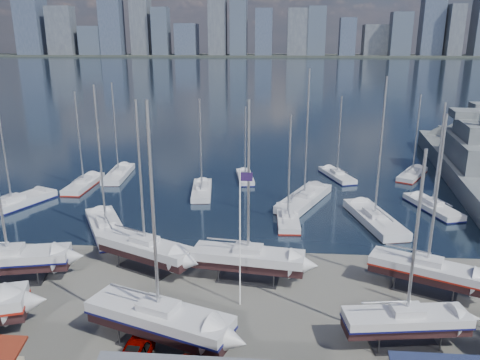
# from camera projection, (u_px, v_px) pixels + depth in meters

# --- Properties ---
(ground) EXTENTS (1400.00, 1400.00, 0.00)m
(ground) POSITION_uv_depth(u_px,v_px,m) (235.00, 305.00, 37.65)
(ground) COLOR #605E59
(ground) RESTS_ON ground
(water) EXTENTS (1400.00, 600.00, 0.40)m
(water) POSITION_uv_depth(u_px,v_px,m) (274.00, 70.00, 333.62)
(water) COLOR #19253A
(water) RESTS_ON ground
(far_shore) EXTENTS (1400.00, 80.00, 2.20)m
(far_shore) POSITION_uv_depth(u_px,v_px,m) (276.00, 56.00, 581.45)
(far_shore) COLOR #2D332D
(far_shore) RESTS_ON ground
(skyline) EXTENTS (639.14, 43.80, 107.69)m
(skyline) POSITION_uv_depth(u_px,v_px,m) (270.00, 24.00, 565.13)
(skyline) COLOR #475166
(skyline) RESTS_ON far_shore
(sailboat_cradle_0) EXTENTS (10.59, 5.04, 16.47)m
(sailboat_cradle_0) POSITION_uv_depth(u_px,v_px,m) (9.00, 260.00, 40.72)
(sailboat_cradle_0) COLOR #2D2D33
(sailboat_cradle_0) RESTS_ON ground
(sailboat_cradle_2) EXTENTS (9.80, 6.60, 15.68)m
(sailboat_cradle_2) POSITION_uv_depth(u_px,v_px,m) (145.00, 248.00, 42.98)
(sailboat_cradle_2) COLOR #2D2D33
(sailboat_cradle_2) RESTS_ON ground
(sailboat_cradle_3) EXTENTS (10.98, 6.44, 17.05)m
(sailboat_cradle_3) POSITION_uv_depth(u_px,v_px,m) (159.00, 318.00, 32.06)
(sailboat_cradle_3) COLOR #2D2D33
(sailboat_cradle_3) RESTS_ON ground
(sailboat_cradle_4) EXTENTS (10.04, 4.01, 15.95)m
(sailboat_cradle_4) POSITION_uv_depth(u_px,v_px,m) (248.00, 258.00, 41.01)
(sailboat_cradle_4) COLOR #2D2D33
(sailboat_cradle_4) RESTS_ON ground
(sailboat_cradle_5) EXTENTS (8.86, 3.58, 14.07)m
(sailboat_cradle_5) POSITION_uv_depth(u_px,v_px,m) (406.00, 321.00, 32.10)
(sailboat_cradle_5) COLOR #2D2D33
(sailboat_cradle_5) RESTS_ON ground
(sailboat_cradle_6) EXTENTS (9.51, 6.43, 15.12)m
(sailboat_cradle_6) POSITION_uv_depth(u_px,v_px,m) (427.00, 270.00, 39.03)
(sailboat_cradle_6) COLOR #2D2D33
(sailboat_cradle_6) RESTS_ON ground
(sailboat_moored_0) EXTENTS (7.60, 11.99, 17.42)m
(sailboat_moored_0) POSITION_uv_depth(u_px,v_px,m) (12.00, 206.00, 59.06)
(sailboat_moored_0) COLOR black
(sailboat_moored_0) RESTS_ON water
(sailboat_moored_1) EXTENTS (2.82, 9.63, 14.34)m
(sailboat_moored_1) POSITION_uv_depth(u_px,v_px,m) (84.00, 185.00, 67.63)
(sailboat_moored_1) COLOR black
(sailboat_moored_1) RESTS_ON water
(sailboat_moored_2) EXTENTS (3.48, 10.20, 15.15)m
(sailboat_moored_2) POSITION_uv_depth(u_px,v_px,m) (119.00, 175.00, 72.41)
(sailboat_moored_2) COLOR black
(sailboat_moored_2) RESTS_ON water
(sailboat_moored_3) EXTENTS (8.21, 11.39, 16.84)m
(sailboat_moored_3) POSITION_uv_depth(u_px,v_px,m) (106.00, 229.00, 51.88)
(sailboat_moored_3) COLOR black
(sailboat_moored_3) RESTS_ON water
(sailboat_moored_4) EXTENTS (3.57, 9.30, 13.69)m
(sailboat_moored_4) POSITION_uv_depth(u_px,v_px,m) (202.00, 191.00, 64.68)
(sailboat_moored_4) COLOR black
(sailboat_moored_4) RESTS_ON water
(sailboat_moored_5) EXTENTS (3.37, 8.03, 11.64)m
(sailboat_moored_5) POSITION_uv_depth(u_px,v_px,m) (245.00, 178.00, 71.13)
(sailboat_moored_5) COLOR black
(sailboat_moored_5) RESTS_ON water
(sailboat_moored_6) EXTENTS (2.74, 8.88, 13.17)m
(sailboat_moored_6) POSITION_uv_depth(u_px,v_px,m) (288.00, 219.00, 54.85)
(sailboat_moored_6) COLOR black
(sailboat_moored_6) RESTS_ON water
(sailboat_moored_7) EXTENTS (8.02, 12.21, 17.98)m
(sailboat_moored_7) POSITION_uv_depth(u_px,v_px,m) (304.00, 200.00, 61.08)
(sailboat_moored_7) COLOR black
(sailboat_moored_7) RESTS_ON water
(sailboat_moored_8) EXTENTS (5.17, 9.09, 13.10)m
(sailboat_moored_8) POSITION_uv_depth(u_px,v_px,m) (337.00, 176.00, 71.99)
(sailboat_moored_8) COLOR black
(sailboat_moored_8) RESTS_ON water
(sailboat_moored_9) EXTENTS (5.82, 12.05, 17.54)m
(sailboat_moored_9) POSITION_uv_depth(u_px,v_px,m) (374.00, 221.00, 54.22)
(sailboat_moored_9) COLOR black
(sailboat_moored_9) RESTS_ON water
(sailboat_moored_10) EXTENTS (5.34, 9.78, 14.09)m
(sailboat_moored_10) POSITION_uv_depth(u_px,v_px,m) (432.00, 208.00, 58.40)
(sailboat_moored_10) COLOR black
(sailboat_moored_10) RESTS_ON water
(sailboat_moored_11) EXTENTS (6.59, 8.96, 13.30)m
(sailboat_moored_11) POSITION_uv_depth(u_px,v_px,m) (412.00, 175.00, 72.52)
(sailboat_moored_11) COLOR black
(sailboat_moored_11) RESTS_ON water
(naval_ship_east) EXTENTS (14.59, 51.63, 18.59)m
(naval_ship_east) POSITION_uv_depth(u_px,v_px,m) (472.00, 169.00, 70.77)
(naval_ship_east) COLOR slate
(naval_ship_east) RESTS_ON water
(car_a) EXTENTS (2.14, 4.86, 1.63)m
(car_a) POSITION_uv_depth(u_px,v_px,m) (132.00, 359.00, 30.00)
(car_a) COLOR gray
(car_a) RESTS_ON ground
(flagpole) EXTENTS (1.00, 0.12, 11.31)m
(flagpole) POSITION_uv_depth(u_px,v_px,m) (241.00, 230.00, 35.82)
(flagpole) COLOR white
(flagpole) RESTS_ON ground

